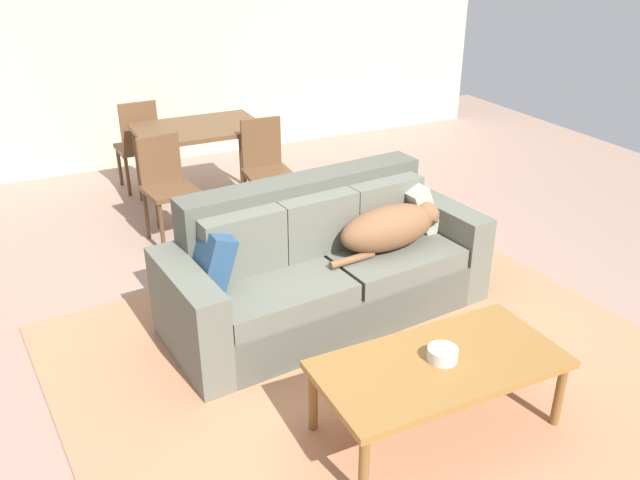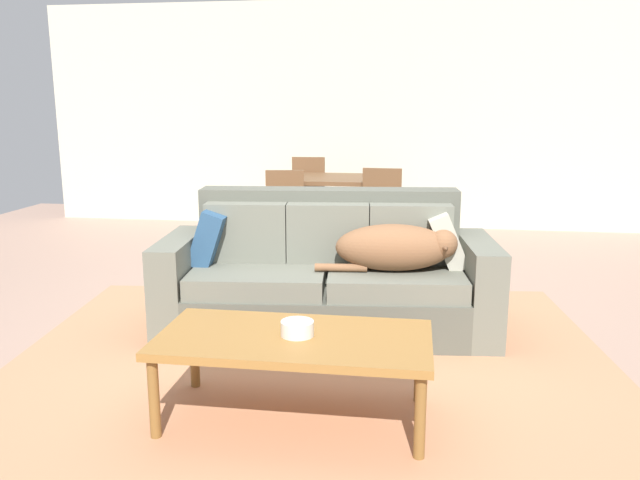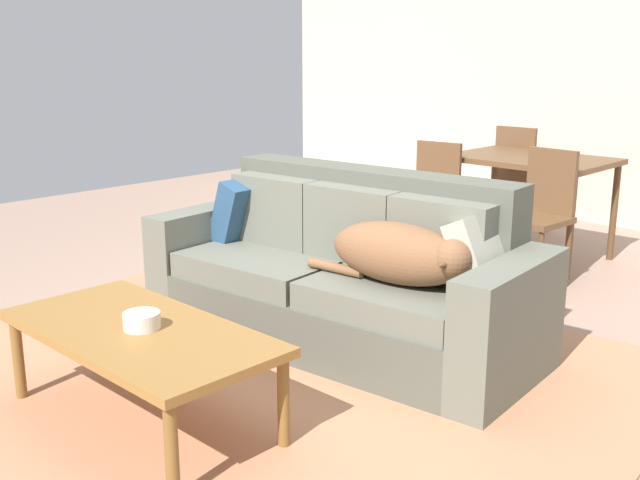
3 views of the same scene
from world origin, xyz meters
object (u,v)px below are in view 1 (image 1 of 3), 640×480
(dining_chair_near_left, at_px, (167,183))
(coffee_table, at_px, (440,368))
(dining_chair_near_right, at_px, (266,165))
(dining_chair_far_left, at_px, (139,142))
(bowl_on_coffee_table, at_px, (442,354))
(dog_on_left_cushion, at_px, (391,227))
(throw_pillow_by_left_arm, at_px, (209,258))
(couch, at_px, (323,267))
(throw_pillow_by_right_arm, at_px, (413,205))
(dining_table, at_px, (199,135))

(dining_chair_near_left, bearing_deg, coffee_table, -85.78)
(dining_chair_near_right, xyz_separation_m, dining_chair_far_left, (-0.86, 1.23, -0.01))
(coffee_table, distance_m, dining_chair_near_left, 3.04)
(coffee_table, xyz_separation_m, dining_chair_near_right, (0.24, 2.98, 0.12))
(coffee_table, relative_size, bowl_on_coffee_table, 8.22)
(dog_on_left_cushion, distance_m, throw_pillow_by_left_arm, 1.26)
(couch, distance_m, throw_pillow_by_left_arm, 0.83)
(dog_on_left_cushion, bearing_deg, couch, 161.88)
(bowl_on_coffee_table, relative_size, dining_chair_near_right, 0.17)
(dining_chair_near_left, bearing_deg, bowl_on_coffee_table, -85.47)
(dog_on_left_cushion, relative_size, throw_pillow_by_left_arm, 2.41)
(couch, distance_m, dining_chair_far_left, 2.96)
(dog_on_left_cushion, bearing_deg, throw_pillow_by_left_arm, 171.20)
(throw_pillow_by_left_arm, xyz_separation_m, dining_chair_far_left, (0.19, 2.93, -0.12))
(throw_pillow_by_left_arm, height_order, coffee_table, throw_pillow_by_left_arm)
(couch, bearing_deg, coffee_table, -94.70)
(dining_chair_near_right, bearing_deg, throw_pillow_by_left_arm, -117.72)
(throw_pillow_by_right_arm, xyz_separation_m, dining_chair_near_left, (-1.42, 1.54, -0.11))
(dog_on_left_cushion, bearing_deg, dining_chair_near_left, 116.33)
(throw_pillow_by_right_arm, relative_size, dining_chair_near_right, 0.41)
(couch, distance_m, dining_chair_near_right, 1.70)
(couch, distance_m, dining_table, 2.29)
(couch, distance_m, coffee_table, 1.31)
(throw_pillow_by_right_arm, bearing_deg, dining_chair_near_right, 108.71)
(dining_chair_far_left, bearing_deg, couch, 99.29)
(throw_pillow_by_left_arm, relative_size, coffee_table, 0.29)
(throw_pillow_by_right_arm, relative_size, dining_chair_near_left, 0.42)
(couch, relative_size, dining_chair_far_left, 2.44)
(bowl_on_coffee_table, bearing_deg, coffee_table, -158.36)
(dog_on_left_cushion, xyz_separation_m, dining_chair_near_right, (-0.20, 1.77, -0.09))
(throw_pillow_by_left_arm, bearing_deg, dining_chair_near_left, 84.72)
(couch, xyz_separation_m, bowl_on_coffee_table, (0.04, -1.31, 0.11))
(bowl_on_coffee_table, height_order, dining_chair_near_right, dining_chair_near_right)
(couch, xyz_separation_m, dining_chair_far_left, (-0.60, 2.90, 0.15))
(bowl_on_coffee_table, relative_size, dining_chair_far_left, 0.17)
(couch, distance_m, dog_on_left_cushion, 0.53)
(throw_pillow_by_right_arm, distance_m, dining_chair_near_left, 2.09)
(dining_table, relative_size, dining_chair_near_right, 1.25)
(throw_pillow_by_left_arm, height_order, dining_chair_far_left, dining_chair_far_left)
(couch, relative_size, dining_table, 1.98)
(dining_table, height_order, dining_chair_far_left, dining_chair_far_left)
(bowl_on_coffee_table, xyz_separation_m, dining_chair_near_right, (0.22, 2.98, 0.05))
(couch, height_order, dining_chair_far_left, same)
(throw_pillow_by_left_arm, xyz_separation_m, bowl_on_coffee_table, (0.83, -1.27, -0.15))
(throw_pillow_by_left_arm, bearing_deg, dining_table, 74.57)
(couch, xyz_separation_m, dining_chair_near_right, (0.26, 1.67, 0.16))
(dog_on_left_cushion, bearing_deg, dining_chair_far_left, 103.89)
(dog_on_left_cushion, distance_m, dining_chair_near_right, 1.79)
(throw_pillow_by_right_arm, height_order, dining_table, throw_pillow_by_right_arm)
(dog_on_left_cushion, xyz_separation_m, dining_chair_near_left, (-1.10, 1.76, -0.10))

